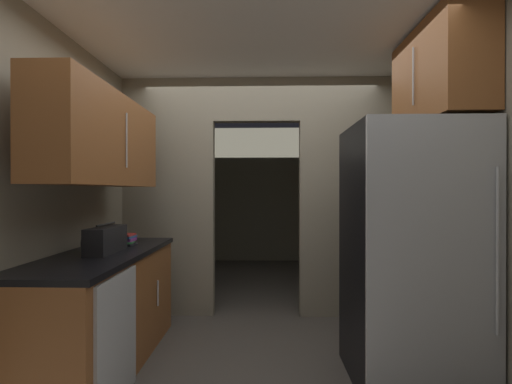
% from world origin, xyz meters
% --- Properties ---
extents(ground, '(20.00, 20.00, 0.00)m').
position_xyz_m(ground, '(0.00, 0.00, 0.00)').
color(ground, '#47423D').
extents(kitchen_overhead_slab, '(3.43, 6.42, 0.06)m').
position_xyz_m(kitchen_overhead_slab, '(0.00, 0.36, 2.62)').
color(kitchen_overhead_slab, silver).
extents(kitchen_partition, '(3.03, 0.12, 2.59)m').
position_xyz_m(kitchen_partition, '(0.01, 1.21, 1.38)').
color(kitchen_partition, gray).
rests_on(kitchen_partition, ground).
extents(adjoining_room_shell, '(3.03, 2.98, 2.59)m').
position_xyz_m(adjoining_room_shell, '(0.00, 3.17, 1.30)').
color(adjoining_room_shell, gray).
rests_on(adjoining_room_shell, ground).
extents(refrigerator, '(0.83, 0.79, 1.83)m').
position_xyz_m(refrigerator, '(1.08, -0.07, 0.91)').
color(refrigerator, black).
rests_on(refrigerator, ground).
extents(lower_cabinet_run, '(0.63, 1.62, 0.89)m').
position_xyz_m(lower_cabinet_run, '(-1.20, 0.06, 0.45)').
color(lower_cabinet_run, brown).
rests_on(lower_cabinet_run, ground).
extents(dishwasher, '(0.02, 0.56, 0.83)m').
position_xyz_m(dishwasher, '(-0.89, -0.39, 0.42)').
color(dishwasher, '#B7BABC').
rests_on(dishwasher, ground).
extents(upper_cabinet_counterside, '(0.36, 1.46, 0.70)m').
position_xyz_m(upper_cabinet_counterside, '(-1.20, 0.06, 1.75)').
color(upper_cabinet_counterside, brown).
extents(upper_cabinet_fridgeside, '(0.36, 0.91, 0.71)m').
position_xyz_m(upper_cabinet_fridgeside, '(1.33, 0.03, 2.22)').
color(upper_cabinet_fridgeside, brown).
extents(boombox, '(0.17, 0.41, 0.23)m').
position_xyz_m(boombox, '(-1.17, 0.04, 0.99)').
color(boombox, black).
rests_on(boombox, lower_cabinet_run).
extents(book_stack, '(0.14, 0.17, 0.10)m').
position_xyz_m(book_stack, '(-1.15, 0.40, 0.94)').
color(book_stack, black).
rests_on(book_stack, lower_cabinet_run).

